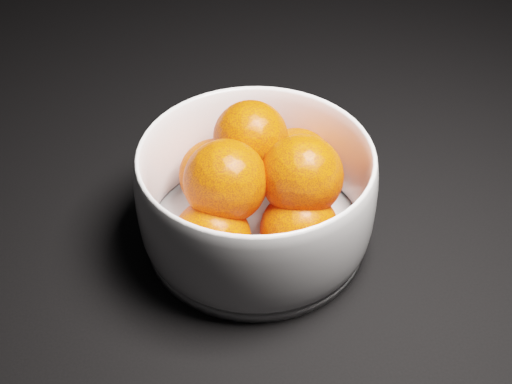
{
  "coord_description": "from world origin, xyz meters",
  "views": [
    {
      "loc": [
        0.12,
        -0.2,
        0.45
      ],
      "look_at": [
        0.16,
        0.25,
        0.05
      ],
      "focal_mm": 50.0,
      "sensor_mm": 36.0,
      "label": 1
    }
  ],
  "objects": [
    {
      "name": "orange_pile",
      "position": [
        0.16,
        0.25,
        0.06
      ],
      "size": [
        0.15,
        0.15,
        0.11
      ],
      "color": "#E83C04",
      "rests_on": "bowl"
    },
    {
      "name": "bowl",
      "position": [
        0.16,
        0.25,
        0.05
      ],
      "size": [
        0.2,
        0.2,
        0.1
      ],
      "rotation": [
        0.0,
        0.0,
        0.18
      ],
      "color": "white",
      "rests_on": "ground"
    }
  ]
}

